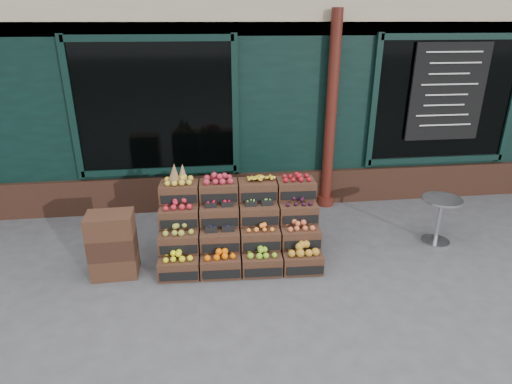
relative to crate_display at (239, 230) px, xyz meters
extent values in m
plane|color=#49494C|center=(0.46, -0.48, -0.40)|extent=(60.00, 60.00, 0.00)
cube|color=black|center=(0.46, 4.72, 2.00)|extent=(12.00, 6.00, 4.80)
cube|color=black|center=(0.46, 1.77, 1.10)|extent=(12.00, 0.12, 3.00)
cube|color=black|center=(0.46, 1.70, -0.10)|extent=(12.00, 0.18, 0.60)
cube|color=black|center=(-1.14, 1.70, 1.35)|extent=(2.40, 0.06, 2.00)
cube|color=black|center=(3.66, 1.70, 1.35)|extent=(2.40, 0.06, 2.00)
cylinder|color=#491711|center=(1.66, 1.57, 1.20)|extent=(0.18, 0.18, 3.20)
cube|color=black|center=(3.66, 1.62, 1.50)|extent=(1.30, 0.04, 1.60)
cube|color=#402619|center=(-0.80, -0.39, -0.28)|extent=(0.52, 0.37, 0.25)
cube|color=black|center=(-0.81, -0.57, -0.30)|extent=(0.47, 0.04, 0.11)
cube|color=yellow|center=(-0.80, -0.39, -0.11)|extent=(0.42, 0.28, 0.08)
cube|color=#402619|center=(-0.28, -0.41, -0.28)|extent=(0.52, 0.37, 0.25)
cube|color=black|center=(-0.28, -0.60, -0.30)|extent=(0.47, 0.04, 0.11)
cube|color=#F06102|center=(-0.28, -0.41, -0.10)|extent=(0.42, 0.28, 0.09)
cube|color=#402619|center=(0.25, -0.43, -0.28)|extent=(0.52, 0.37, 0.25)
cube|color=black|center=(0.24, -0.62, -0.30)|extent=(0.47, 0.04, 0.11)
cube|color=#83BA21|center=(0.25, -0.43, -0.11)|extent=(0.42, 0.28, 0.09)
cube|color=#402619|center=(0.78, -0.46, -0.28)|extent=(0.52, 0.37, 0.25)
cube|color=black|center=(0.77, -0.64, -0.30)|extent=(0.47, 0.04, 0.11)
cube|color=#B67D22|center=(0.78, -0.46, -0.09)|extent=(0.42, 0.28, 0.12)
cube|color=#402619|center=(-0.79, -0.17, -0.02)|extent=(0.52, 0.37, 0.25)
cube|color=black|center=(-0.80, -0.36, -0.05)|extent=(0.47, 0.04, 0.11)
cube|color=olive|center=(-0.79, -0.17, 0.15)|extent=(0.42, 0.28, 0.09)
cube|color=#402619|center=(-0.27, -0.20, -0.02)|extent=(0.52, 0.37, 0.25)
cube|color=black|center=(-0.27, -0.38, -0.05)|extent=(0.47, 0.04, 0.11)
cube|color=#1E1A41|center=(-0.27, -0.20, 0.12)|extent=(0.42, 0.28, 0.03)
cube|color=#402619|center=(0.26, -0.22, -0.02)|extent=(0.52, 0.37, 0.25)
cube|color=black|center=(0.25, -0.41, -0.05)|extent=(0.47, 0.04, 0.11)
cube|color=orange|center=(0.26, -0.22, 0.14)|extent=(0.42, 0.28, 0.07)
cube|color=#402619|center=(0.78, -0.24, -0.02)|extent=(0.52, 0.37, 0.25)
cube|color=black|center=(0.78, -0.43, -0.05)|extent=(0.47, 0.04, 0.11)
cube|color=#D25D37|center=(0.78, -0.24, 0.14)|extent=(0.42, 0.28, 0.08)
cube|color=#402619|center=(-0.78, 0.04, 0.23)|extent=(0.52, 0.37, 0.25)
cube|color=black|center=(-0.79, -0.15, 0.20)|extent=(0.47, 0.04, 0.11)
cube|color=#B31A28|center=(-0.78, 0.04, 0.40)|extent=(0.42, 0.28, 0.09)
cube|color=#402619|center=(-0.26, 0.02, 0.23)|extent=(0.52, 0.37, 0.25)
cube|color=black|center=(-0.26, -0.17, 0.20)|extent=(0.47, 0.04, 0.11)
cube|color=red|center=(-0.26, 0.02, 0.37)|extent=(0.42, 0.28, 0.03)
cube|color=#402619|center=(0.27, 0.00, 0.23)|extent=(0.52, 0.37, 0.25)
cube|color=black|center=(0.26, -0.19, 0.20)|extent=(0.47, 0.04, 0.11)
cube|color=#76AE39|center=(0.27, 0.00, 0.37)|extent=(0.42, 0.28, 0.03)
cube|color=#402619|center=(0.79, -0.03, 0.23)|extent=(0.52, 0.37, 0.25)
cube|color=black|center=(0.79, -0.21, 0.20)|extent=(0.47, 0.04, 0.11)
cube|color=black|center=(0.79, -0.03, 0.39)|extent=(0.42, 0.28, 0.06)
cube|color=#402619|center=(-0.77, 0.26, 0.48)|extent=(0.52, 0.37, 0.25)
cube|color=black|center=(-0.78, 0.07, 0.46)|extent=(0.47, 0.04, 0.11)
cube|color=gold|center=(-0.77, 0.26, 0.65)|extent=(0.42, 0.28, 0.09)
cube|color=#402619|center=(-0.25, 0.23, 0.48)|extent=(0.52, 0.37, 0.25)
cube|color=black|center=(-0.26, 0.05, 0.46)|extent=(0.47, 0.04, 0.11)
cube|color=#A22232|center=(-0.25, 0.23, 0.66)|extent=(0.42, 0.28, 0.10)
cube|color=#402619|center=(0.28, 0.21, 0.48)|extent=(0.52, 0.37, 0.25)
cube|color=black|center=(0.27, 0.02, 0.46)|extent=(0.47, 0.04, 0.11)
cube|color=yellow|center=(0.28, 0.21, 0.65)|extent=(0.42, 0.28, 0.08)
cube|color=#402619|center=(0.80, 0.19, 0.48)|extent=(0.52, 0.37, 0.25)
cube|color=black|center=(0.80, 0.00, 0.46)|extent=(0.47, 0.04, 0.11)
cube|color=#A70F1C|center=(0.80, 0.19, 0.65)|extent=(0.42, 0.28, 0.07)
cube|color=black|center=(0.00, -0.21, -0.28)|extent=(2.10, 0.44, 0.25)
cube|color=black|center=(0.01, 0.01, -0.15)|extent=(2.10, 0.44, 0.51)
cube|color=black|center=(0.02, 0.22, -0.02)|extent=(2.10, 0.44, 0.76)
cone|color=olive|center=(-0.82, 0.26, 0.76)|extent=(0.18, 0.18, 0.29)
cone|color=olive|center=(-0.71, 0.29, 0.74)|extent=(0.16, 0.16, 0.25)
cube|color=#402619|center=(-1.61, -0.25, -0.26)|extent=(0.57, 0.40, 0.28)
cube|color=black|center=(-1.61, -0.25, 0.02)|extent=(0.57, 0.40, 0.28)
cube|color=#402619|center=(-1.61, -0.25, 0.30)|extent=(0.57, 0.40, 0.28)
cylinder|color=silver|center=(2.89, 0.03, -0.39)|extent=(0.40, 0.40, 0.03)
cylinder|color=silver|center=(2.89, 0.03, -0.06)|extent=(0.06, 0.06, 0.66)
cylinder|color=silver|center=(2.89, 0.03, 0.28)|extent=(0.55, 0.55, 0.03)
imported|color=#1A5C2C|center=(-1.03, 2.19, 0.57)|extent=(0.79, 0.59, 1.95)
camera|label=1|loc=(-0.42, -5.13, 2.64)|focal=30.00mm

